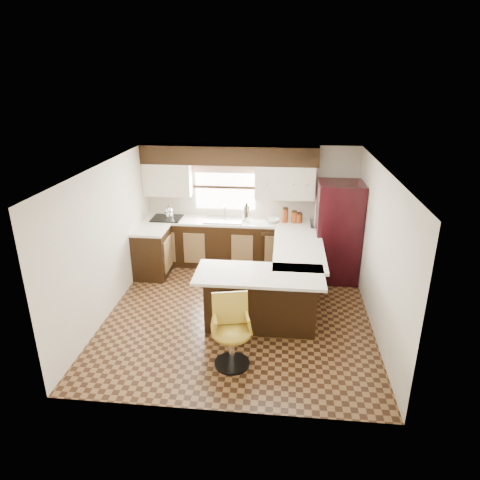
# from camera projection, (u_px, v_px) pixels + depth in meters

# --- Properties ---
(floor) EXTENTS (4.40, 4.40, 0.00)m
(floor) POSITION_uv_depth(u_px,v_px,m) (239.00, 313.00, 7.02)
(floor) COLOR #49301A
(floor) RESTS_ON ground
(ceiling) EXTENTS (4.40, 4.40, 0.00)m
(ceiling) POSITION_uv_depth(u_px,v_px,m) (238.00, 168.00, 6.14)
(ceiling) COLOR silver
(ceiling) RESTS_ON wall_back
(wall_back) EXTENTS (4.40, 0.00, 4.40)m
(wall_back) POSITION_uv_depth(u_px,v_px,m) (250.00, 204.00, 8.62)
(wall_back) COLOR beige
(wall_back) RESTS_ON floor
(wall_front) EXTENTS (4.40, 0.00, 4.40)m
(wall_front) POSITION_uv_depth(u_px,v_px,m) (217.00, 322.00, 4.54)
(wall_front) COLOR beige
(wall_front) RESTS_ON floor
(wall_left) EXTENTS (0.00, 4.40, 4.40)m
(wall_left) POSITION_uv_depth(u_px,v_px,m) (107.00, 240.00, 6.78)
(wall_left) COLOR beige
(wall_left) RESTS_ON floor
(wall_right) EXTENTS (0.00, 4.40, 4.40)m
(wall_right) POSITION_uv_depth(u_px,v_px,m) (378.00, 250.00, 6.38)
(wall_right) COLOR beige
(wall_right) RESTS_ON floor
(base_cab_back) EXTENTS (3.30, 0.60, 0.90)m
(base_cab_back) POSITION_uv_depth(u_px,v_px,m) (226.00, 244.00, 8.66)
(base_cab_back) COLOR black
(base_cab_back) RESTS_ON floor
(base_cab_left) EXTENTS (0.60, 0.70, 0.90)m
(base_cab_left) POSITION_uv_depth(u_px,v_px,m) (152.00, 253.00, 8.19)
(base_cab_left) COLOR black
(base_cab_left) RESTS_ON floor
(counter_back) EXTENTS (3.30, 0.60, 0.04)m
(counter_back) POSITION_uv_depth(u_px,v_px,m) (226.00, 222.00, 8.49)
(counter_back) COLOR silver
(counter_back) RESTS_ON base_cab_back
(counter_left) EXTENTS (0.60, 0.70, 0.04)m
(counter_left) POSITION_uv_depth(u_px,v_px,m) (150.00, 230.00, 8.01)
(counter_left) COLOR silver
(counter_left) RESTS_ON base_cab_left
(soffit) EXTENTS (3.40, 0.35, 0.36)m
(soffit) POSITION_uv_depth(u_px,v_px,m) (229.00, 155.00, 8.13)
(soffit) COLOR black
(soffit) RESTS_ON wall_back
(upper_cab_left) EXTENTS (0.94, 0.35, 0.64)m
(upper_cab_left) POSITION_uv_depth(u_px,v_px,m) (168.00, 179.00, 8.42)
(upper_cab_left) COLOR beige
(upper_cab_left) RESTS_ON wall_back
(upper_cab_right) EXTENTS (1.14, 0.35, 0.64)m
(upper_cab_right) POSITION_uv_depth(u_px,v_px,m) (285.00, 182.00, 8.20)
(upper_cab_right) COLOR beige
(upper_cab_right) RESTS_ON wall_back
(window_pane) EXTENTS (1.20, 0.02, 0.90)m
(window_pane) POSITION_uv_depth(u_px,v_px,m) (225.00, 187.00, 8.52)
(window_pane) COLOR white
(window_pane) RESTS_ON wall_back
(valance) EXTENTS (1.30, 0.06, 0.18)m
(valance) POSITION_uv_depth(u_px,v_px,m) (225.00, 168.00, 8.34)
(valance) COLOR #D19B93
(valance) RESTS_ON wall_back
(sink) EXTENTS (0.75, 0.45, 0.03)m
(sink) POSITION_uv_depth(u_px,v_px,m) (224.00, 220.00, 8.46)
(sink) COLOR #B2B2B7
(sink) RESTS_ON counter_back
(dishwasher) EXTENTS (0.58, 0.03, 0.78)m
(dishwasher) POSITION_uv_depth(u_px,v_px,m) (276.00, 252.00, 8.30)
(dishwasher) COLOR black
(dishwasher) RESTS_ON floor
(cooktop) EXTENTS (0.58, 0.50, 0.02)m
(cooktop) POSITION_uv_depth(u_px,v_px,m) (167.00, 218.00, 8.57)
(cooktop) COLOR black
(cooktop) RESTS_ON counter_back
(peninsula_long) EXTENTS (0.60, 1.95, 0.90)m
(peninsula_long) POSITION_uv_depth(u_px,v_px,m) (294.00, 274.00, 7.35)
(peninsula_long) COLOR black
(peninsula_long) RESTS_ON floor
(peninsula_return) EXTENTS (1.65, 0.60, 0.90)m
(peninsula_return) POSITION_uv_depth(u_px,v_px,m) (261.00, 300.00, 6.49)
(peninsula_return) COLOR black
(peninsula_return) RESTS_ON floor
(counter_pen_long) EXTENTS (0.84, 1.95, 0.04)m
(counter_pen_long) POSITION_uv_depth(u_px,v_px,m) (299.00, 249.00, 7.17)
(counter_pen_long) COLOR silver
(counter_pen_long) RESTS_ON peninsula_long
(counter_pen_return) EXTENTS (1.89, 0.84, 0.04)m
(counter_pen_return) POSITION_uv_depth(u_px,v_px,m) (259.00, 275.00, 6.24)
(counter_pen_return) COLOR silver
(counter_pen_return) RESTS_ON peninsula_return
(refrigerator) EXTENTS (0.80, 0.77, 1.86)m
(refrigerator) POSITION_uv_depth(u_px,v_px,m) (337.00, 232.00, 7.90)
(refrigerator) COLOR black
(refrigerator) RESTS_ON floor
(bar_chair) EXTENTS (0.62, 0.62, 0.98)m
(bar_chair) POSITION_uv_depth(u_px,v_px,m) (232.00, 334.00, 5.59)
(bar_chair) COLOR #B49129
(bar_chair) RESTS_ON floor
(kettle) EXTENTS (0.19, 0.19, 0.25)m
(kettle) POSITION_uv_depth(u_px,v_px,m) (169.00, 212.00, 8.52)
(kettle) COLOR silver
(kettle) RESTS_ON cooktop
(percolator) EXTENTS (0.14, 0.14, 0.33)m
(percolator) POSITION_uv_depth(u_px,v_px,m) (246.00, 213.00, 8.38)
(percolator) COLOR silver
(percolator) RESTS_ON counter_back
(mixing_bowl) EXTENTS (0.29, 0.29, 0.07)m
(mixing_bowl) POSITION_uv_depth(u_px,v_px,m) (272.00, 220.00, 8.38)
(mixing_bowl) COLOR white
(mixing_bowl) RESTS_ON counter_back
(canister_large) EXTENTS (0.12, 0.12, 0.27)m
(canister_large) POSITION_uv_depth(u_px,v_px,m) (285.00, 216.00, 8.34)
(canister_large) COLOR maroon
(canister_large) RESTS_ON counter_back
(canister_med) EXTENTS (0.12, 0.12, 0.21)m
(canister_med) POSITION_uv_depth(u_px,v_px,m) (294.00, 217.00, 8.33)
(canister_med) COLOR maroon
(canister_med) RESTS_ON counter_back
(canister_small) EXTENTS (0.13, 0.13, 0.17)m
(canister_small) POSITION_uv_depth(u_px,v_px,m) (299.00, 218.00, 8.33)
(canister_small) COLOR maroon
(canister_small) RESTS_ON counter_back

